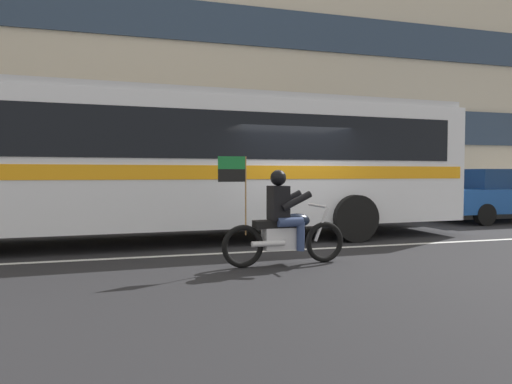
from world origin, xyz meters
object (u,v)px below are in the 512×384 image
at_px(transit_bus, 184,156).
at_px(motorcycle_with_rider, 284,225).
at_px(parked_sedan_curbside, 498,194).
at_px(fire_hydrant, 217,207).

bearing_deg(transit_bus, motorcycle_with_rider, -67.59).
distance_m(motorcycle_with_rider, parked_sedan_curbside, 9.74).
relative_size(motorcycle_with_rider, fire_hydrant, 2.93).
height_order(motorcycle_with_rider, fire_hydrant, motorcycle_with_rider).
xyz_separation_m(parked_sedan_curbside, fire_hydrant, (-8.64, 1.52, -0.33)).
distance_m(transit_bus, fire_hydrant, 3.46).
xyz_separation_m(transit_bus, fire_hydrant, (1.29, 2.90, -1.37)).
bearing_deg(motorcycle_with_rider, fire_hydrant, 89.92).
relative_size(motorcycle_with_rider, parked_sedan_curbside, 0.51).
xyz_separation_m(transit_bus, motorcycle_with_rider, (1.28, -3.10, -1.22)).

